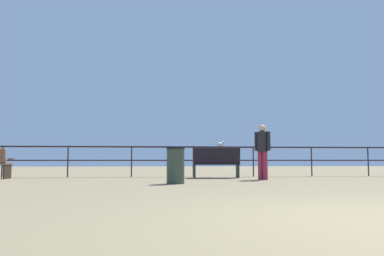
# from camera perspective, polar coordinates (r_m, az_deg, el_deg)

# --- Properties ---
(pier_railing) EXTENTS (22.36, 0.05, 1.01)m
(pier_railing) POSITION_cam_1_polar(r_m,az_deg,el_deg) (12.49, 4.85, -4.02)
(pier_railing) COLOR #301E24
(pier_railing) RESTS_ON ground_plane
(bench_near_left) EXTENTS (1.45, 0.73, 0.92)m
(bench_near_left) POSITION_cam_1_polar(r_m,az_deg,el_deg) (11.53, 3.77, -5.22)
(bench_near_left) COLOR black
(bench_near_left) RESTS_ON ground_plane
(person_by_bench) EXTENTS (0.37, 0.39, 1.55)m
(person_by_bench) POSITION_cam_1_polar(r_m,az_deg,el_deg) (10.63, 10.76, -3.03)
(person_by_bench) COLOR #95283F
(person_by_bench) RESTS_ON ground_plane
(seagull_on_rail) EXTENTS (0.39, 0.19, 0.18)m
(seagull_on_rail) POSITION_cam_1_polar(r_m,az_deg,el_deg) (12.49, 4.39, -2.45)
(seagull_on_rail) COLOR silver
(seagull_on_rail) RESTS_ON pier_railing
(trash_bin) EXTENTS (0.43, 0.43, 0.84)m
(trash_bin) POSITION_cam_1_polar(r_m,az_deg,el_deg) (8.70, -2.54, -5.75)
(trash_bin) COLOR #313F31
(trash_bin) RESTS_ON ground_plane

